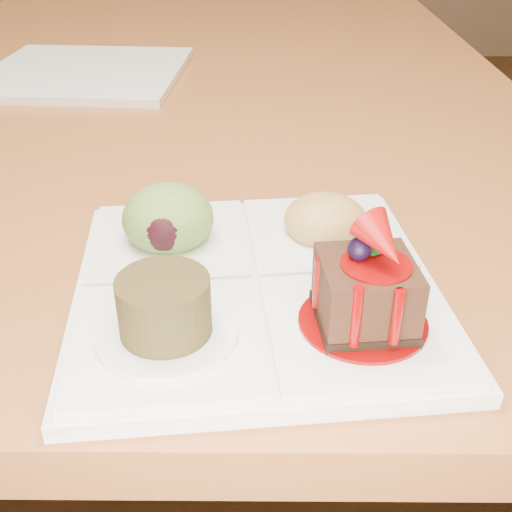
{
  "coord_description": "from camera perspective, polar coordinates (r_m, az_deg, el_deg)",
  "views": [
    {
      "loc": [
        0.12,
        -1.14,
        1.02
      ],
      "look_at": [
        0.12,
        -0.75,
        0.79
      ],
      "focal_mm": 45.0,
      "sensor_mm": 36.0,
      "label": 1
    }
  ],
  "objects": [
    {
      "name": "ground",
      "position": [
        1.54,
        -4.35,
        -10.55
      ],
      "size": [
        6.0,
        6.0,
        0.0
      ],
      "primitive_type": "plane",
      "color": "#503417"
    },
    {
      "name": "dining_table",
      "position": [
        1.2,
        -5.68,
        14.61
      ],
      "size": [
        1.0,
        1.8,
        0.75
      ],
      "color": "#9D5C28",
      "rests_on": "ground"
    },
    {
      "name": "sampler_plate",
      "position": [
        0.47,
        -0.3,
        -1.28
      ],
      "size": [
        0.29,
        0.29,
        0.1
      ],
      "rotation": [
        0.0,
        0.0,
        0.11
      ],
      "color": "white",
      "rests_on": "dining_table"
    },
    {
      "name": "second_plate",
      "position": [
        1.05,
        -14.97,
        15.48
      ],
      "size": [
        0.31,
        0.31,
        0.01
      ],
      "primitive_type": "cube",
      "rotation": [
        0.0,
        0.0,
        -0.06
      ],
      "color": "white",
      "rests_on": "dining_table"
    }
  ]
}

